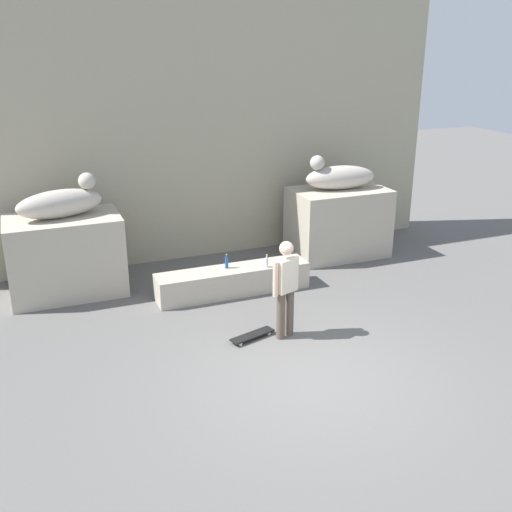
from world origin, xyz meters
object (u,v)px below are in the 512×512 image
(statue_reclining_right, at_px, (339,177))
(skater, at_px, (286,285))
(statue_reclining_left, at_px, (62,202))
(skateboard, at_px, (252,335))
(bottle_clear, at_px, (267,262))
(bottle_blue, at_px, (227,262))

(statue_reclining_right, height_order, skater, statue_reclining_right)
(statue_reclining_right, xyz_separation_m, skater, (-2.73, -3.22, -0.89))
(statue_reclining_left, distance_m, skateboard, 4.40)
(statue_reclining_left, xyz_separation_m, skateboard, (2.58, -3.11, -1.75))
(statue_reclining_left, relative_size, skateboard, 2.05)
(statue_reclining_right, bearing_deg, bottle_clear, 37.46)
(bottle_clear, bearing_deg, statue_reclining_left, 158.49)
(statue_reclining_left, height_order, bottle_blue, statue_reclining_left)
(bottle_clear, bearing_deg, skater, -103.37)
(skateboard, bearing_deg, bottle_clear, -136.16)
(statue_reclining_left, relative_size, skater, 1.01)
(skateboard, distance_m, bottle_blue, 2.05)
(statue_reclining_left, height_order, bottle_clear, statue_reclining_left)
(statue_reclining_right, bearing_deg, skater, 55.89)
(skater, distance_m, bottle_clear, 1.90)
(bottle_clear, xyz_separation_m, bottle_blue, (-0.73, 0.24, 0.01))
(statue_reclining_left, bearing_deg, bottle_blue, -35.30)
(statue_reclining_left, xyz_separation_m, statue_reclining_right, (5.84, -0.00, 0.00))
(statue_reclining_right, distance_m, bottle_clear, 2.94)
(statue_reclining_left, xyz_separation_m, bottle_clear, (3.55, -1.40, -1.20))
(statue_reclining_right, height_order, skateboard, statue_reclining_right)
(statue_reclining_left, distance_m, skater, 4.57)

